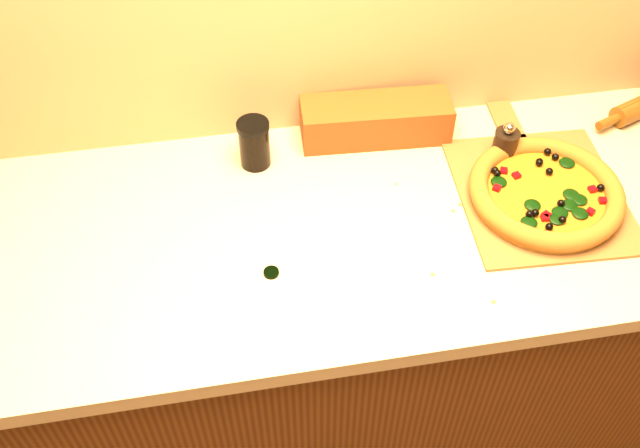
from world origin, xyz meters
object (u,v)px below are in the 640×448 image
(pizza_peel, at_px, (537,189))
(pizza, at_px, (546,192))
(dark_jar, at_px, (254,143))
(pepper_grinder, at_px, (505,145))

(pizza_peel, height_order, pizza, pizza)
(pizza_peel, relative_size, dark_jar, 4.61)
(pepper_grinder, bearing_deg, pizza_peel, -68.10)
(pizza, height_order, dark_jar, dark_jar)
(pizza, xyz_separation_m, pepper_grinder, (-0.04, 0.14, 0.01))
(pizza, distance_m, dark_jar, 0.64)
(pizza, bearing_deg, dark_jar, 159.01)
(pizza_peel, bearing_deg, dark_jar, 165.01)
(pepper_grinder, distance_m, dark_jar, 0.56)
(pizza, xyz_separation_m, dark_jar, (-0.60, 0.23, 0.03))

